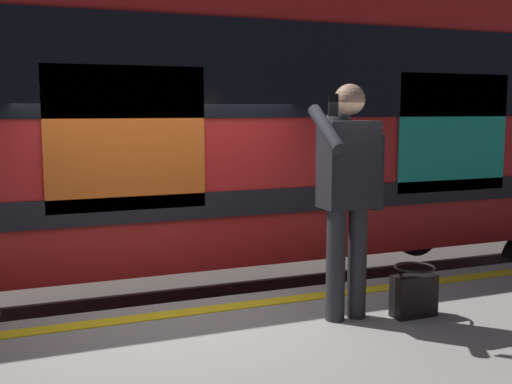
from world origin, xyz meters
name	(u,v)px	position (x,y,z in m)	size (l,w,h in m)	color
safety_line	(197,311)	(0.00, 0.30, 0.92)	(12.62, 0.16, 0.01)	yellow
track_rail_near	(150,340)	(0.00, -1.42, 0.08)	(16.74, 0.08, 0.16)	slate
track_rail_far	(124,301)	(0.00, -2.86, 0.08)	(16.74, 0.08, 0.16)	slate
train_carriage	(252,110)	(-1.43, -2.13, 2.44)	(9.98, 2.90, 3.81)	red
passenger	(348,183)	(-0.97, 0.86, 1.93)	(0.57, 0.55, 1.72)	#262628
handbag	(414,293)	(-1.47, 1.01, 1.10)	(0.34, 0.31, 0.38)	black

